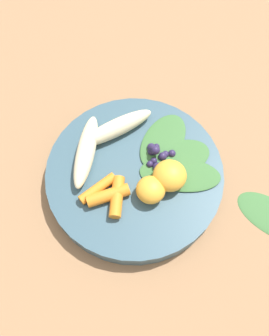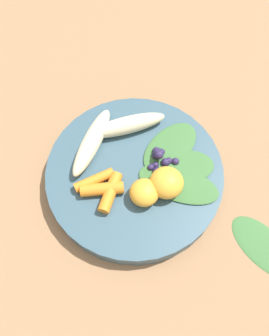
{
  "view_description": "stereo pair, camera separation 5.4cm",
  "coord_description": "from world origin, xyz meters",
  "px_view_note": "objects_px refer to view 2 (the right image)",
  "views": [
    {
      "loc": [
        -0.18,
        -0.15,
        0.53
      ],
      "look_at": [
        0.0,
        0.0,
        0.04
      ],
      "focal_mm": 37.68,
      "sensor_mm": 36.0,
      "label": 1
    },
    {
      "loc": [
        -0.14,
        -0.19,
        0.53
      ],
      "look_at": [
        0.0,
        0.0,
        0.04
      ],
      "focal_mm": 37.68,
      "sensor_mm": 36.0,
      "label": 2
    }
  ],
  "objects_px": {
    "bowl": "(134,175)",
    "banana_peeled_left": "(92,142)",
    "kale_leaf_stray": "(264,246)",
    "orange_segment_near": "(166,183)",
    "banana_peeled_right": "(127,125)"
  },
  "relations": [
    {
      "from": "bowl",
      "to": "banana_peeled_right",
      "type": "distance_m",
      "value": 0.08
    },
    {
      "from": "orange_segment_near",
      "to": "banana_peeled_left",
      "type": "bearing_deg",
      "value": 112.18
    },
    {
      "from": "bowl",
      "to": "banana_peeled_left",
      "type": "distance_m",
      "value": 0.09
    },
    {
      "from": "banana_peeled_right",
      "to": "banana_peeled_left",
      "type": "bearing_deg",
      "value": 13.1
    },
    {
      "from": "orange_segment_near",
      "to": "kale_leaf_stray",
      "type": "height_order",
      "value": "orange_segment_near"
    },
    {
      "from": "banana_peeled_left",
      "to": "kale_leaf_stray",
      "type": "bearing_deg",
      "value": 80.45
    },
    {
      "from": "bowl",
      "to": "banana_peeled_left",
      "type": "relative_size",
      "value": 2.17
    },
    {
      "from": "banana_peeled_left",
      "to": "banana_peeled_right",
      "type": "height_order",
      "value": "same"
    },
    {
      "from": "banana_peeled_left",
      "to": "banana_peeled_right",
      "type": "distance_m",
      "value": 0.06
    },
    {
      "from": "kale_leaf_stray",
      "to": "orange_segment_near",
      "type": "bearing_deg",
      "value": -161.1
    },
    {
      "from": "bowl",
      "to": "kale_leaf_stray",
      "type": "height_order",
      "value": "bowl"
    },
    {
      "from": "banana_peeled_left",
      "to": "orange_segment_near",
      "type": "distance_m",
      "value": 0.14
    },
    {
      "from": "banana_peeled_right",
      "to": "bowl",
      "type": "bearing_deg",
      "value": 83.14
    },
    {
      "from": "banana_peeled_right",
      "to": "kale_leaf_stray",
      "type": "height_order",
      "value": "banana_peeled_right"
    },
    {
      "from": "banana_peeled_right",
      "to": "orange_segment_near",
      "type": "xyz_separation_m",
      "value": [
        -0.01,
        -0.12,
        0.0
      ]
    }
  ]
}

